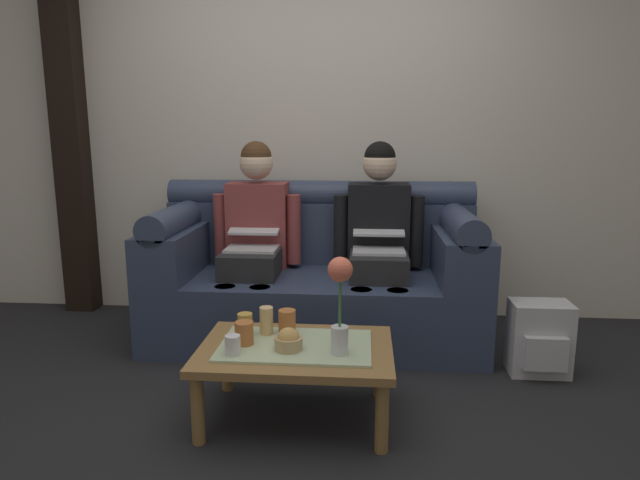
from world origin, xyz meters
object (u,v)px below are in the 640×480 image
Objects in this scene: couch at (316,278)px; coffee_table at (296,355)px; person_left at (255,233)px; cup_far_right at (244,333)px; cup_near_left at (233,345)px; backpack_right at (539,339)px; person_right at (379,235)px; flower_vase at (340,296)px; cup_far_center at (287,322)px; cup_far_left at (266,321)px; cup_near_right at (245,324)px; snack_bowl at (288,341)px.

coffee_table is at bearing -90.00° from couch.
person_left reaches higher than cup_far_right.
cup_far_right is at bearing -175.74° from coffee_table.
person_left is at bearing 96.51° from cup_near_left.
couch is 19.52× the size of cup_far_right.
backpack_right is at bearing 24.60° from coffee_table.
coffee_table is at bearing -110.29° from person_right.
person_left is at bearing 98.49° from cup_far_right.
flower_vase reaches higher than cup_far_center.
coffee_table is at bearing -69.71° from person_left.
person_left is at bearing 180.00° from person_right.
flower_vase is 3.27× the size of cup_far_left.
coffee_table is at bearing 4.26° from cup_far_right.
cup_far_center reaches higher than coffee_table.
cup_far_left is (0.23, -0.92, -0.24)m from person_left.
coffee_table is 0.28m from cup_near_right.
cup_far_center is at bearing -93.36° from couch.
cup_near_left is at bearing -101.59° from cup_far_right.
cup_near_right is at bearing -163.58° from cup_far_left.
cup_far_center is (-0.03, 0.18, 0.02)m from snack_bowl.
cup_far_left is 1.26× the size of cup_far_right.
person_right is 2.90× the size of flower_vase.
flower_vase is (0.20, -0.09, 0.31)m from coffee_table.
cup_near_left is 0.65× the size of cup_far_left.
coffee_table is 10.29× the size of cup_near_left.
cup_far_right is (-0.17, -0.14, -0.01)m from cup_far_center.
flower_vase is at bearing -7.46° from snack_bowl.
cup_far_left is 0.33× the size of backpack_right.
person_left is 14.65× the size of cup_near_left.
coffee_table is 0.11m from snack_bowl.
couch is 0.48m from person_left.
flower_vase is 3.45× the size of snack_bowl.
person_left is 1.42× the size of coffee_table.
cup_far_right is (0.16, -1.06, -0.26)m from person_left.
cup_far_center reaches higher than snack_bowl.
couch is 1.05m from coffee_table.
cup_far_center is at bearing 140.58° from flower_vase.
cup_far_left is at bearing -120.10° from person_right.
couch reaches higher than snack_bowl.
cup_near_right is 0.11m from cup_far_right.
cup_far_left is (0.09, 0.03, 0.01)m from cup_near_right.
cup_far_left is at bearing 68.20° from cup_near_left.
cup_near_left is 0.32m from cup_far_center.
person_left reaches higher than cup_far_left.
couch reaches higher than cup_far_center.
coffee_table is 0.38m from flower_vase.
backpack_right is (1.26, 0.63, -0.20)m from snack_bowl.
flower_vase reaches higher than cup_far_left.
person_right is at bearing 59.90° from cup_far_left.
person_right reaches higher than backpack_right.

